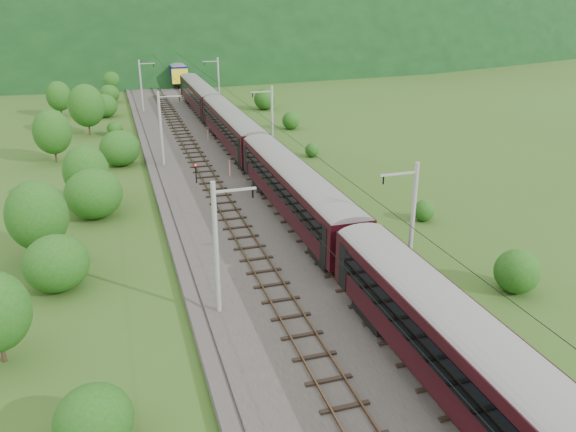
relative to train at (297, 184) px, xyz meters
name	(u,v)px	position (x,y,z in m)	size (l,w,h in m)	color
ground	(318,299)	(-2.40, -11.49, -3.70)	(600.00, 600.00, 0.00)	#324C18
railbed	(274,236)	(-2.40, -1.49, -3.55)	(14.00, 220.00, 0.30)	#38332D
track_left	(243,237)	(-4.80, -1.49, -3.33)	(2.40, 220.00, 0.27)	#503822
track_right	(303,230)	(0.00, -1.49, -3.33)	(2.40, 220.00, 0.27)	#503822
catenary_left	(161,127)	(-8.52, 20.51, 0.80)	(2.54, 192.28, 8.00)	gray
catenary_right	(271,120)	(3.72, 20.51, 0.80)	(2.54, 192.28, 8.00)	gray
overhead_wires	(273,149)	(-2.40, -1.49, 3.40)	(4.83, 198.00, 0.03)	black
mountain_main	(128,35)	(-2.40, 248.51, -3.70)	(504.00, 360.00, 244.00)	#113314
train	(297,184)	(0.00, 0.00, 0.00)	(3.15, 175.28, 5.49)	black
hazard_post_near	(230,168)	(-2.46, 14.54, -2.58)	(0.18, 0.18, 1.65)	red
hazard_post_far	(208,134)	(-1.92, 30.65, -2.74)	(0.14, 0.14, 1.34)	red
signal	(196,172)	(-6.15, 13.12, -2.28)	(0.21, 0.21, 1.91)	black
vegetation_left	(74,182)	(-17.08, 8.58, -0.85)	(12.40, 141.99, 6.78)	#1E4A13
vegetation_right	(359,165)	(10.38, 11.05, -2.39)	(4.91, 101.48, 3.14)	#1E4A13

